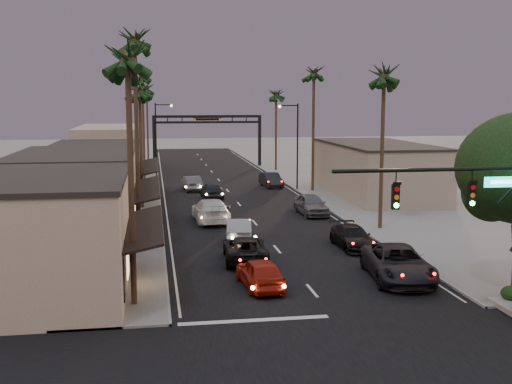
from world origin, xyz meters
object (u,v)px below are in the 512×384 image
object	(u,v)px
traffic_signal	(487,206)
palm_far	(147,86)
oncoming_red	(260,273)
palm_lb	(134,35)
palm_rc	(276,92)
palm_rb	(314,69)
curbside_black	(353,237)
curbside_near	(398,263)
streetlight_right	(295,139)
streetlight_left	(158,134)
palm_ra	(384,70)
palm_lc	(139,87)
palm_ld	(142,73)
oncoming_silver	(239,229)
oncoming_pickup	(245,249)
palm_la	(127,51)
arch	(207,128)

from	to	relation	value
traffic_signal	palm_far	size ratio (longest dim) A/B	0.64
oncoming_red	palm_lb	bearing A→B (deg)	-65.97
palm_rc	palm_rb	bearing A→B (deg)	-90.00
palm_rb	curbside_black	bearing A→B (deg)	-98.51
palm_lb	curbside_near	size ratio (longest dim) A/B	2.39
streetlight_right	streetlight_left	size ratio (longest dim) A/B	1.00
palm_ra	palm_lc	bearing A→B (deg)	145.10
traffic_signal	palm_lc	xyz separation A→B (m)	(-14.29, 32.00, 5.39)
palm_ld	oncoming_red	world-z (taller)	palm_ld
palm_lc	curbside_black	world-z (taller)	palm_lc
palm_ra	oncoming_silver	size ratio (longest dim) A/B	2.89
palm_ra	curbside_near	xyz separation A→B (m)	(-3.70, -12.77, -10.56)
palm_ld	oncoming_pickup	xyz separation A→B (m)	(6.20, -38.54, -11.69)
palm_la	curbside_near	size ratio (longest dim) A/B	2.07
palm_rc	traffic_signal	bearing A→B (deg)	-92.78
palm_ra	curbside_black	size ratio (longest dim) A/B	2.70
traffic_signal	oncoming_pickup	bearing A→B (deg)	123.00
palm_lb	palm_lc	xyz separation A→B (m)	(0.00, 14.00, -2.92)
curbside_black	palm_ra	bearing A→B (deg)	53.69
palm_rc	oncoming_pickup	world-z (taller)	palm_rc
palm_ra	oncoming_red	xyz separation A→B (m)	(-11.03, -13.04, -10.68)
palm_ra	palm_lb	bearing A→B (deg)	-173.37
streetlight_right	palm_ra	xyz separation A→B (m)	(1.68, -21.00, 6.11)
palm_rc	curbside_near	distance (m)	53.76
arch	curbside_black	xyz separation A→B (m)	(4.80, -51.40, -4.82)
palm_ld	palm_rb	xyz separation A→B (m)	(17.20, -11.00, 0.00)
palm_lb	oncoming_silver	world-z (taller)	palm_lb
arch	streetlight_right	world-z (taller)	streetlight_right
palm_lc	palm_far	bearing A→B (deg)	89.59
streetlight_left	palm_rb	world-z (taller)	palm_rb
streetlight_left	oncoming_silver	bearing A→B (deg)	-82.24
curbside_near	curbside_black	xyz separation A→B (m)	(-0.10, 7.37, -0.18)
palm_ld	oncoming_red	bearing A→B (deg)	-82.03
traffic_signal	palm_lc	distance (m)	35.46
oncoming_red	oncoming_silver	distance (m)	11.01
oncoming_pickup	curbside_near	size ratio (longest dim) A/B	0.82
palm_rc	oncoming_red	size ratio (longest dim) A/B	2.71
palm_ld	palm_far	size ratio (longest dim) A/B	1.08
palm_lc	oncoming_red	distance (m)	27.55
streetlight_right	curbside_near	world-z (taller)	streetlight_right
palm_lc	curbside_black	bearing A→B (deg)	-52.40
palm_la	palm_rc	xyz separation A→B (m)	(17.20, 55.00, -0.97)
palm_la	curbside_near	xyz separation A→B (m)	(13.50, 2.23, -10.56)
arch	palm_lb	xyz separation A→B (m)	(-8.60, -48.00, 7.85)
palm_ld	palm_far	bearing A→B (deg)	89.25
palm_lc	traffic_signal	bearing A→B (deg)	-65.94
palm_la	curbside_near	distance (m)	17.28
palm_ra	palm_rb	world-z (taller)	palm_rb
palm_lc	palm_rc	world-z (taller)	same
palm_la	palm_ld	size ratio (longest dim) A/B	0.93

